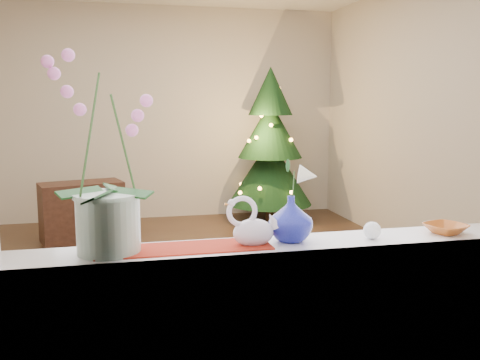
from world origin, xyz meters
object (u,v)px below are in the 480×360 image
at_px(xmas_tree, 270,145).
at_px(swan, 253,222).
at_px(blue_vase, 291,215).
at_px(paperweight, 372,230).
at_px(orchid_pot, 106,154).
at_px(amber_dish, 446,229).
at_px(side_table, 82,211).

bearing_deg(xmas_tree, swan, -107.14).
relative_size(blue_vase, paperweight, 2.96).
bearing_deg(paperweight, orchid_pot, 177.88).
bearing_deg(blue_vase, orchid_pot, -179.58).
xyz_separation_m(blue_vase, amber_dish, (0.72, -0.03, -0.09)).
bearing_deg(swan, amber_dish, 11.08).
height_order(blue_vase, xmas_tree, xmas_tree).
bearing_deg(orchid_pot, side_table, 95.14).
xyz_separation_m(orchid_pot, xmas_tree, (1.91, 4.31, -0.34)).
bearing_deg(swan, xmas_tree, 83.92).
distance_m(amber_dish, xmas_tree, 4.36).
bearing_deg(swan, side_table, 114.43).
height_order(swan, xmas_tree, xmas_tree).
xyz_separation_m(swan, amber_dish, (0.89, 0.00, -0.08)).
distance_m(orchid_pot, side_table, 3.99).
distance_m(swan, amber_dish, 0.89).
height_order(amber_dish, side_table, amber_dish).
height_order(orchid_pot, amber_dish, orchid_pot).
bearing_deg(amber_dish, swan, -179.98).
bearing_deg(side_table, amber_dish, -80.15).
height_order(swan, paperweight, swan).
bearing_deg(blue_vase, side_table, 105.85).
relative_size(blue_vase, xmas_tree, 0.12).
bearing_deg(blue_vase, swan, -169.58).
height_order(amber_dish, xmas_tree, xmas_tree).
xyz_separation_m(blue_vase, paperweight, (0.35, -0.05, -0.07)).
bearing_deg(blue_vase, xmas_tree, 74.83).
bearing_deg(side_table, blue_vase, -89.34).
height_order(blue_vase, paperweight, blue_vase).
bearing_deg(swan, paperweight, 9.44).
xyz_separation_m(swan, xmas_tree, (1.34, 4.34, -0.05)).
distance_m(swan, side_table, 4.05).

